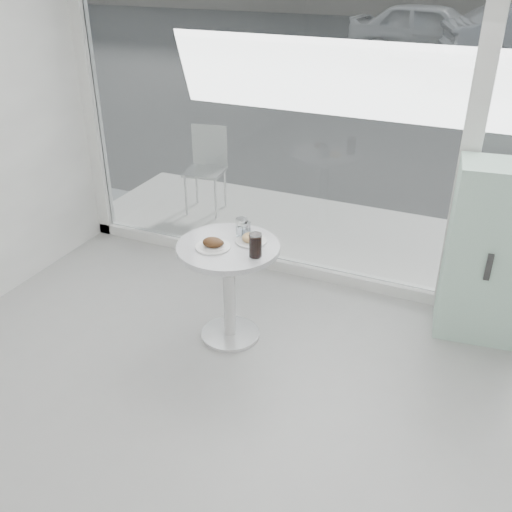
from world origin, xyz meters
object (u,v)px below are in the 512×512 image
at_px(cola_glass, 255,246).
at_px(plate_fritter, 213,244).
at_px(main_table, 229,272).
at_px(patio_chair, 207,163).
at_px(plate_donut, 251,239).
at_px(water_tumbler_b, 246,230).
at_px(water_tumbler_a, 242,228).
at_px(mint_cabinet, 491,253).
at_px(car_white, 432,32).

bearing_deg(cola_glass, plate_fritter, -178.93).
height_order(main_table, patio_chair, patio_chair).
bearing_deg(cola_glass, plate_donut, 122.13).
bearing_deg(plate_fritter, water_tumbler_b, 61.89).
bearing_deg(main_table, water_tumbler_a, 81.68).
relative_size(patio_chair, water_tumbler_b, 7.98).
height_order(mint_cabinet, water_tumbler_a, mint_cabinet).
xyz_separation_m(main_table, plate_fritter, (-0.07, -0.07, 0.25)).
relative_size(mint_cabinet, water_tumbler_a, 9.97).
relative_size(patio_chair, water_tumbler_a, 6.74).
distance_m(car_white, plate_fritter, 12.58).
bearing_deg(patio_chair, plate_donut, -63.00).
height_order(patio_chair, water_tumbler_a, patio_chair).
relative_size(plate_fritter, cola_glass, 1.47).
distance_m(patio_chair, water_tumbler_a, 2.19).
height_order(mint_cabinet, water_tumbler_b, mint_cabinet).
bearing_deg(mint_cabinet, cola_glass, -155.17).
height_order(car_white, water_tumbler_a, car_white).
bearing_deg(plate_donut, mint_cabinet, 24.83).
distance_m(main_table, plate_fritter, 0.27).
relative_size(car_white, plate_donut, 18.79).
height_order(plate_donut, water_tumbler_b, water_tumbler_b).
bearing_deg(plate_donut, cola_glass, -57.87).
bearing_deg(patio_chair, water_tumbler_a, -64.23).
bearing_deg(mint_cabinet, water_tumbler_a, -165.33).
bearing_deg(plate_fritter, plate_donut, 42.75).
distance_m(main_table, water_tumbler_a, 0.33).
bearing_deg(cola_glass, main_table, 163.88).
bearing_deg(plate_fritter, car_white, 92.11).
bearing_deg(patio_chair, car_white, 77.04).
distance_m(patio_chair, cola_glass, 2.51).
xyz_separation_m(main_table, water_tumbler_a, (0.02, 0.17, 0.28)).
bearing_deg(water_tumbler_a, mint_cabinet, 21.76).
bearing_deg(car_white, water_tumbler_b, -171.94).
xyz_separation_m(main_table, water_tumbler_b, (0.06, 0.17, 0.27)).
height_order(patio_chair, plate_donut, patio_chair).
distance_m(patio_chair, water_tumbler_b, 2.21).
height_order(main_table, mint_cabinet, mint_cabinet).
height_order(mint_cabinet, plate_donut, mint_cabinet).
bearing_deg(main_table, mint_cabinet, 26.28).
distance_m(mint_cabinet, patio_chair, 3.11).
bearing_deg(mint_cabinet, plate_donut, -162.26).
distance_m(main_table, water_tumbler_b, 0.32).
bearing_deg(car_white, main_table, -172.24).
height_order(car_white, cola_glass, car_white).
bearing_deg(water_tumbler_a, patio_chair, 125.00).
distance_m(car_white, cola_glass, 12.59).
bearing_deg(car_white, plate_fritter, -172.59).
height_order(main_table, plate_fritter, plate_fritter).
bearing_deg(main_table, plate_fritter, -134.89).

